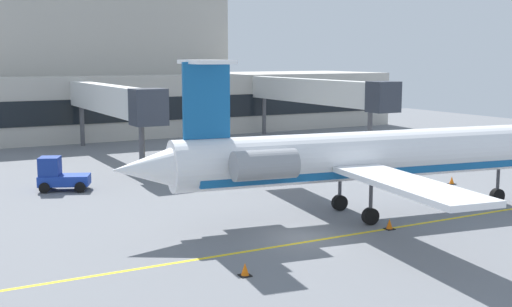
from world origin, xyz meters
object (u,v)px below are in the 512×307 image
object	(u,v)px
regional_jet	(365,156)
pushback_tractor	(245,151)
baggage_tug	(182,159)
belt_loader	(59,176)

from	to	relation	value
regional_jet	pushback_tractor	xyz separation A→B (m)	(3.31, 20.57, -2.54)
baggage_tug	belt_loader	bearing A→B (deg)	-162.97
belt_loader	regional_jet	bearing A→B (deg)	-48.97
regional_jet	belt_loader	size ratio (longest dim) A/B	7.81
pushback_tractor	belt_loader	world-z (taller)	belt_loader
belt_loader	pushback_tractor	bearing A→B (deg)	17.82
baggage_tug	belt_loader	xyz separation A→B (m)	(-9.93, -3.04, 0.02)
baggage_tug	pushback_tractor	distance (m)	7.03
baggage_tug	pushback_tractor	world-z (taller)	baggage_tug
baggage_tug	belt_loader	distance (m)	10.39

